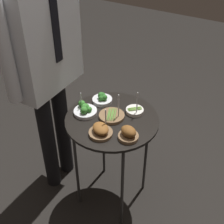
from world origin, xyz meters
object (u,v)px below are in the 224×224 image
at_px(serving_cart, 112,127).
at_px(bowl_asparagus_center, 135,111).
at_px(bowl_roast_far_rim, 128,134).
at_px(waiter_figure, 43,51).
at_px(bowl_broccoli_back_right, 102,99).
at_px(bowl_roast_front_right, 101,130).
at_px(bowl_broccoli_mid_right, 85,110).
at_px(bowl_asparagus_back_left, 112,116).

xyz_separation_m(serving_cart, bowl_asparagus_center, (0.13, -0.10, 0.08)).
relative_size(bowl_roast_far_rim, waiter_figure, 0.07).
bearing_deg(bowl_roast_far_rim, bowl_broccoli_back_right, 53.61).
distance_m(bowl_roast_front_right, bowl_asparagus_center, 0.30).
relative_size(serving_cart, bowl_roast_far_rim, 6.22).
xyz_separation_m(serving_cart, waiter_figure, (-0.03, 0.47, 0.43)).
height_order(serving_cart, bowl_asparagus_center, bowl_asparagus_center).
bearing_deg(bowl_broccoli_back_right, waiter_figure, 115.44).
distance_m(bowl_broccoli_mid_right, waiter_figure, 0.44).
bearing_deg(bowl_asparagus_back_left, serving_cart, -143.55).
xyz_separation_m(serving_cart, bowl_broccoli_mid_right, (-0.04, 0.18, 0.10)).
bearing_deg(bowl_roast_far_rim, bowl_roast_front_right, 108.29).
distance_m(bowl_asparagus_center, waiter_figure, 0.68).
height_order(bowl_roast_front_right, waiter_figure, waiter_figure).
bearing_deg(bowl_asparagus_center, serving_cart, 142.82).
bearing_deg(bowl_asparagus_center, bowl_roast_far_rim, -161.77).
height_order(bowl_asparagus_center, waiter_figure, waiter_figure).
relative_size(bowl_roast_far_rim, bowl_roast_front_right, 0.74).
distance_m(bowl_roast_front_right, bowl_broccoli_mid_right, 0.23).
height_order(bowl_roast_far_rim, bowl_broccoli_mid_right, bowl_broccoli_mid_right).
xyz_separation_m(bowl_roast_front_right, waiter_figure, (0.13, 0.49, 0.33)).
bearing_deg(bowl_broccoli_mid_right, serving_cart, -77.19).
relative_size(bowl_broccoli_back_right, bowl_asparagus_center, 0.77).
relative_size(bowl_asparagus_center, bowl_broccoli_mid_right, 1.15).
height_order(serving_cart, bowl_roast_front_right, bowl_roast_front_right).
xyz_separation_m(bowl_asparagus_back_left, bowl_asparagus_center, (0.12, -0.10, 0.00)).
xyz_separation_m(bowl_roast_front_right, bowl_asparagus_center, (0.29, -0.08, -0.01)).
bearing_deg(serving_cart, bowl_asparagus_center, -37.18).
xyz_separation_m(serving_cart, bowl_asparagus_back_left, (0.01, 0.01, 0.08)).
distance_m(bowl_roast_far_rim, bowl_asparagus_center, 0.25).
distance_m(bowl_broccoli_back_right, bowl_asparagus_center, 0.24).
relative_size(bowl_roast_front_right, bowl_asparagus_center, 0.94).
bearing_deg(bowl_roast_front_right, bowl_broccoli_back_right, 29.78).
height_order(bowl_asparagus_back_left, bowl_broccoli_mid_right, bowl_asparagus_back_left).
bearing_deg(bowl_asparagus_back_left, bowl_roast_front_right, -171.70).
height_order(serving_cart, bowl_asparagus_back_left, bowl_asparagus_back_left).
height_order(bowl_broccoli_mid_right, waiter_figure, waiter_figure).
bearing_deg(bowl_broccoli_mid_right, bowl_roast_front_right, -122.69).
distance_m(bowl_roast_front_right, waiter_figure, 0.60).
bearing_deg(waiter_figure, bowl_roast_far_rim, -97.33).
bearing_deg(bowl_asparagus_back_left, bowl_broccoli_mid_right, 106.15).
bearing_deg(bowl_roast_front_right, bowl_asparagus_back_left, 8.30).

